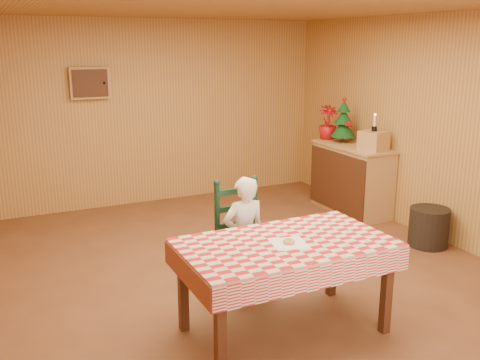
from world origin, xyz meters
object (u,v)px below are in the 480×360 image
Objects in this scene: shelf_unit at (351,179)px; storage_bin at (429,227)px; seated_child at (244,237)px; ladder_chair at (241,241)px; crate at (373,141)px; dining_table at (285,251)px; christmas_tree at (343,122)px.

shelf_unit is 2.78× the size of storage_bin.
seated_child is 2.94m from shelf_unit.
ladder_chair reaches higher than storage_bin.
crate is (2.45, 1.23, 0.49)m from seated_child.
crate is at bearing 25.63° from ladder_chair.
christmas_tree reaches higher than dining_table.
crate is at bearing 38.69° from dining_table.
dining_table is 2.65m from storage_bin.
dining_table is 0.74m from seated_child.
christmas_tree is 1.97m from storage_bin.
shelf_unit is at bearing 91.23° from crate.
seated_child is 3.16m from christmas_tree.
dining_table is 1.47× the size of seated_child.
dining_table is 5.52× the size of crate.
storage_bin is at bearing 20.36° from dining_table.
storage_bin is (2.45, 0.91, -0.46)m from dining_table.
ladder_chair is at bearing -143.32° from christmas_tree.
christmas_tree is 1.39× the size of storage_bin.
crate is at bearing -88.77° from shelf_unit.
dining_table is at bearing -135.94° from shelf_unit.
seated_child is at bearing -90.00° from ladder_chair.
storage_bin is (2.45, 0.12, -0.28)m from ladder_chair.
dining_table is 3.71× the size of storage_bin.
ladder_chair is 2.91m from shelf_unit.
shelf_unit is 2.00× the size of christmas_tree.
christmas_tree is (2.45, 1.88, 0.65)m from seated_child.
shelf_unit reaches higher than storage_bin.
seated_child reaches higher than dining_table.
crate reaches higher than seated_child.
dining_table is 0.81m from ladder_chair.
ladder_chair is at bearing -154.37° from crate.
ladder_chair is 0.87× the size of shelf_unit.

